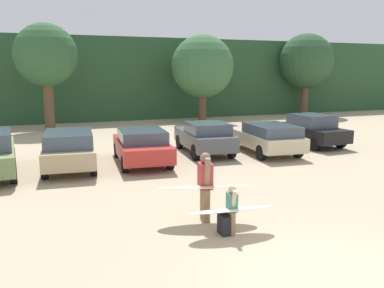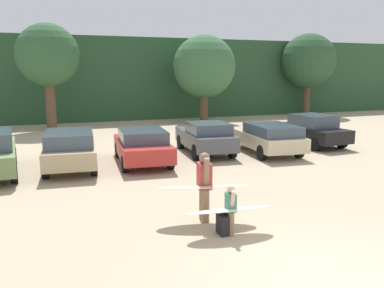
{
  "view_description": "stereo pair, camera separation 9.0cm",
  "coord_description": "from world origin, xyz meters",
  "px_view_note": "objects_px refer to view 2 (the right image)",
  "views": [
    {
      "loc": [
        -4.55,
        -5.23,
        3.59
      ],
      "look_at": [
        -0.18,
        6.39,
        1.36
      ],
      "focal_mm": 37.8,
      "sensor_mm": 36.0,
      "label": 1
    },
    {
      "loc": [
        -4.46,
        -5.26,
        3.59
      ],
      "look_at": [
        -0.18,
        6.39,
        1.36
      ],
      "focal_mm": 37.8,
      "sensor_mm": 36.0,
      "label": 2
    }
  ],
  "objects_px": {
    "parked_car_tan": "(70,148)",
    "person_adult": "(204,182)",
    "parked_car_red": "(142,145)",
    "parked_car_dark_gray": "(206,137)",
    "person_child": "(231,207)",
    "surfboard_white": "(229,210)",
    "parked_car_champagne": "(267,137)",
    "parked_car_black": "(311,130)",
    "surfboard_cream": "(204,187)",
    "backpack_dropped": "(224,225)"
  },
  "relations": [
    {
      "from": "parked_car_tan",
      "to": "person_adult",
      "type": "distance_m",
      "value": 7.21
    },
    {
      "from": "parked_car_red",
      "to": "parked_car_dark_gray",
      "type": "distance_m",
      "value": 3.18
    },
    {
      "from": "person_child",
      "to": "surfboard_white",
      "type": "relative_size",
      "value": 0.56
    },
    {
      "from": "person_adult",
      "to": "parked_car_champagne",
      "type": "bearing_deg",
      "value": -120.31
    },
    {
      "from": "parked_car_dark_gray",
      "to": "parked_car_champagne",
      "type": "height_order",
      "value": "parked_car_dark_gray"
    },
    {
      "from": "parked_car_tan",
      "to": "parked_car_red",
      "type": "distance_m",
      "value": 2.74
    },
    {
      "from": "parked_car_champagne",
      "to": "parked_car_black",
      "type": "distance_m",
      "value": 3.21
    },
    {
      "from": "parked_car_red",
      "to": "surfboard_cream",
      "type": "xyz_separation_m",
      "value": [
        -0.07,
        -6.7,
        0.15
      ]
    },
    {
      "from": "parked_car_champagne",
      "to": "parked_car_dark_gray",
      "type": "bearing_deg",
      "value": 75.89
    },
    {
      "from": "parked_car_red",
      "to": "person_adult",
      "type": "distance_m",
      "value": 6.63
    },
    {
      "from": "parked_car_tan",
      "to": "surfboard_cream",
      "type": "xyz_separation_m",
      "value": [
        2.67,
        -6.75,
        0.09
      ]
    },
    {
      "from": "parked_car_dark_gray",
      "to": "parked_car_champagne",
      "type": "xyz_separation_m",
      "value": [
        2.59,
        -0.86,
        -0.02
      ]
    },
    {
      "from": "parked_car_tan",
      "to": "backpack_dropped",
      "type": "relative_size",
      "value": 10.03
    },
    {
      "from": "parked_car_red",
      "to": "person_child",
      "type": "bearing_deg",
      "value": -173.95
    },
    {
      "from": "parked_car_champagne",
      "to": "person_adult",
      "type": "bearing_deg",
      "value": 143.68
    },
    {
      "from": "parked_car_tan",
      "to": "backpack_dropped",
      "type": "bearing_deg",
      "value": -155.33
    },
    {
      "from": "surfboard_cream",
      "to": "surfboard_white",
      "type": "xyz_separation_m",
      "value": [
        0.21,
        -0.95,
        -0.3
      ]
    },
    {
      "from": "surfboard_cream",
      "to": "surfboard_white",
      "type": "relative_size",
      "value": 1.2
    },
    {
      "from": "parked_car_tan",
      "to": "surfboard_white",
      "type": "bearing_deg",
      "value": -154.78
    },
    {
      "from": "parked_car_champagne",
      "to": "person_adult",
      "type": "relative_size",
      "value": 2.67
    },
    {
      "from": "surfboard_cream",
      "to": "backpack_dropped",
      "type": "height_order",
      "value": "surfboard_cream"
    },
    {
      "from": "parked_car_black",
      "to": "person_adult",
      "type": "height_order",
      "value": "person_adult"
    },
    {
      "from": "parked_car_black",
      "to": "parked_car_red",
      "type": "bearing_deg",
      "value": 92.44
    },
    {
      "from": "parked_car_red",
      "to": "parked_car_champagne",
      "type": "height_order",
      "value": "parked_car_red"
    },
    {
      "from": "parked_car_red",
      "to": "surfboard_white",
      "type": "xyz_separation_m",
      "value": [
        0.14,
        -7.65,
        -0.15
      ]
    },
    {
      "from": "parked_car_tan",
      "to": "parked_car_red",
      "type": "height_order",
      "value": "parked_car_tan"
    },
    {
      "from": "parked_car_tan",
      "to": "person_child",
      "type": "relative_size",
      "value": 4.0
    },
    {
      "from": "parked_car_champagne",
      "to": "parked_car_black",
      "type": "relative_size",
      "value": 1.07
    },
    {
      "from": "parked_car_tan",
      "to": "parked_car_champagne",
      "type": "distance_m",
      "value": 8.39
    },
    {
      "from": "parked_car_tan",
      "to": "person_child",
      "type": "xyz_separation_m",
      "value": [
        2.92,
        -7.69,
        -0.15
      ]
    },
    {
      "from": "person_child",
      "to": "surfboard_cream",
      "type": "bearing_deg",
      "value": -64.77
    },
    {
      "from": "parked_car_champagne",
      "to": "person_child",
      "type": "relative_size",
      "value": 3.98
    },
    {
      "from": "parked_car_dark_gray",
      "to": "surfboard_cream",
      "type": "distance_m",
      "value": 8.21
    },
    {
      "from": "parked_car_red",
      "to": "person_adult",
      "type": "height_order",
      "value": "person_adult"
    },
    {
      "from": "parked_car_red",
      "to": "parked_car_champagne",
      "type": "bearing_deg",
      "value": -85.05
    },
    {
      "from": "person_adult",
      "to": "surfboard_cream",
      "type": "relative_size",
      "value": 0.69
    },
    {
      "from": "parked_car_tan",
      "to": "parked_car_black",
      "type": "xyz_separation_m",
      "value": [
        11.43,
        1.01,
        -0.01
      ]
    },
    {
      "from": "parked_car_champagne",
      "to": "surfboard_cream",
      "type": "bearing_deg",
      "value": 143.83
    },
    {
      "from": "parked_car_champagne",
      "to": "surfboard_white",
      "type": "distance_m",
      "value": 9.45
    },
    {
      "from": "parked_car_red",
      "to": "person_child",
      "type": "distance_m",
      "value": 7.65
    },
    {
      "from": "parked_car_red",
      "to": "backpack_dropped",
      "type": "height_order",
      "value": "parked_car_red"
    },
    {
      "from": "surfboard_white",
      "to": "backpack_dropped",
      "type": "height_order",
      "value": "surfboard_white"
    },
    {
      "from": "parked_car_tan",
      "to": "person_adult",
      "type": "relative_size",
      "value": 2.68
    },
    {
      "from": "surfboard_cream",
      "to": "parked_car_black",
      "type": "bearing_deg",
      "value": -123.95
    },
    {
      "from": "parked_car_dark_gray",
      "to": "surfboard_cream",
      "type": "height_order",
      "value": "parked_car_dark_gray"
    },
    {
      "from": "parked_car_black",
      "to": "person_adult",
      "type": "distance_m",
      "value": 11.63
    },
    {
      "from": "parked_car_dark_gray",
      "to": "surfboard_cream",
      "type": "xyz_separation_m",
      "value": [
        -3.12,
        -7.59,
        0.12
      ]
    },
    {
      "from": "parked_car_tan",
      "to": "person_adult",
      "type": "height_order",
      "value": "person_adult"
    },
    {
      "from": "backpack_dropped",
      "to": "parked_car_black",
      "type": "bearing_deg",
      "value": 45.04
    },
    {
      "from": "surfboard_cream",
      "to": "backpack_dropped",
      "type": "xyz_separation_m",
      "value": [
        0.11,
        -0.9,
        -0.64
      ]
    }
  ]
}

